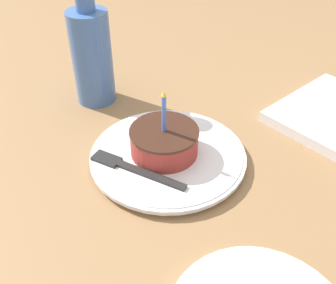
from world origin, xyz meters
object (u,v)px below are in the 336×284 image
(plate, at_px, (168,156))
(cake_slice, at_px, (164,141))
(bottle, at_px, (92,54))
(fork, at_px, (131,168))

(plate, height_order, cake_slice, cake_slice)
(plate, relative_size, bottle, 1.05)
(cake_slice, xyz_separation_m, fork, (-0.06, 0.00, -0.02))
(cake_slice, distance_m, fork, 0.07)
(cake_slice, bearing_deg, plate, -54.03)
(plate, xyz_separation_m, fork, (-0.07, 0.01, 0.01))
(fork, bearing_deg, bottle, 69.19)
(plate, distance_m, cake_slice, 0.03)
(cake_slice, height_order, fork, cake_slice)
(cake_slice, relative_size, fork, 0.73)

